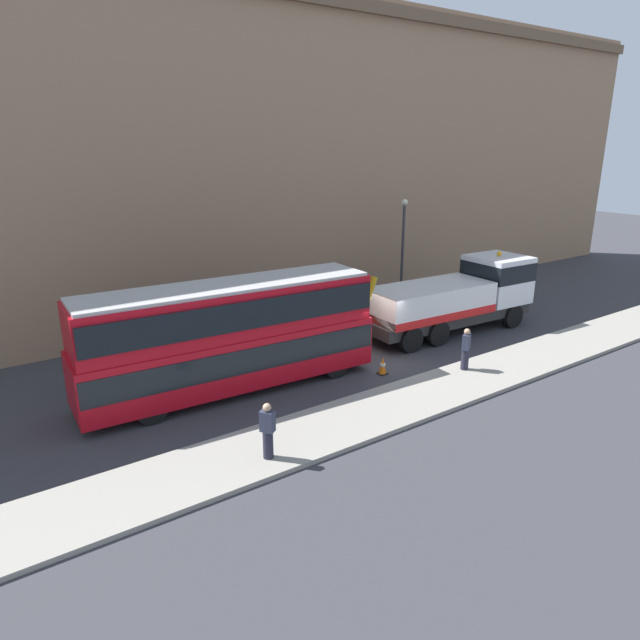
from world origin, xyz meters
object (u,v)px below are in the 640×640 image
pedestrian_onlooker (268,431)px  street_lamp (403,241)px  traffic_cone_near_bus (383,366)px  pedestrian_bystander (466,350)px  recovery_tow_truck (457,296)px  double_decker_bus (230,333)px

pedestrian_onlooker → street_lamp: street_lamp is taller
traffic_cone_near_bus → pedestrian_bystander: bearing=-32.5°
pedestrian_onlooker → traffic_cone_near_bus: bearing=-10.3°
traffic_cone_near_bus → street_lamp: size_ratio=0.12×
recovery_tow_truck → double_decker_bus: double_decker_bus is taller
pedestrian_bystander → traffic_cone_near_bus: pedestrian_bystander is taller
double_decker_bus → pedestrian_bystander: (8.33, -3.86, -1.25)m
recovery_tow_truck → double_decker_bus: (-12.02, 0.03, 0.47)m
traffic_cone_near_bus → double_decker_bus: bearing=159.3°
recovery_tow_truck → traffic_cone_near_bus: (-6.46, -2.08, -1.42)m
pedestrian_bystander → traffic_cone_near_bus: size_ratio=2.38×
recovery_tow_truck → double_decker_bus: 12.02m
pedestrian_onlooker → traffic_cone_near_bus: pedestrian_onlooker is taller
pedestrian_onlooker → traffic_cone_near_bus: size_ratio=2.38×
double_decker_bus → traffic_cone_near_bus: double_decker_bus is taller
pedestrian_onlooker → traffic_cone_near_bus: 7.61m
recovery_tow_truck → pedestrian_onlooker: bearing=-156.2°
recovery_tow_truck → street_lamp: (1.61, 5.64, 1.71)m
pedestrian_bystander → street_lamp: size_ratio=0.29×
street_lamp → double_decker_bus: bearing=-157.6°
recovery_tow_truck → street_lamp: 6.11m
pedestrian_onlooker → double_decker_bus: bearing=41.0°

